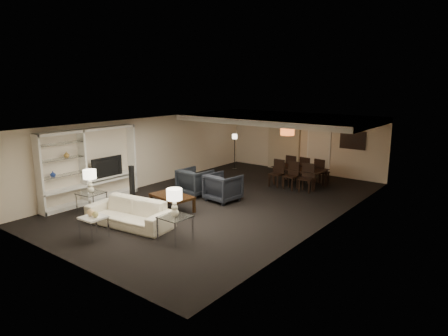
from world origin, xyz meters
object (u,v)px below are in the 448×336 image
object	(u,v)px
armchair_right	(223,187)
chair_fm	(307,169)
pendant_light	(287,132)
television	(105,166)
sofa	(129,213)
dining_table	(299,177)
floor_lamp	(235,152)
table_lamp_right	(175,203)
chair_fl	(293,167)
table_lamp_left	(90,181)
vase_amber	(66,155)
marble_table	(94,227)
side_table_left	(92,203)
vase_blue	(53,174)
chair_nl	(276,173)
side_table_right	(175,228)
coffee_table	(172,203)
chair_nr	(306,178)
floor_speaker	(132,183)
chair_nm	(291,176)
chair_fr	(322,172)
armchair_left	(195,182)

from	to	relation	value
armchair_right	chair_fm	xyz separation A→B (m)	(1.02, 3.91, 0.04)
pendant_light	television	xyz separation A→B (m)	(-3.58, -5.58, -0.85)
sofa	chair_fm	xyz separation A→B (m)	(1.62, 7.21, 0.14)
dining_table	floor_lamp	size ratio (longest dim) A/B	1.22
table_lamp_right	dining_table	distance (m)	6.59
table_lamp_right	chair_fm	distance (m)	7.23
pendant_light	chair_fl	world-z (taller)	pendant_light
pendant_light	armchair_right	world-z (taller)	pendant_light
table_lamp_left	vase_amber	world-z (taller)	vase_amber
pendant_light	marble_table	xyz separation A→B (m)	(-0.97, -7.86, -1.65)
side_table_left	chair_fm	xyz separation A→B (m)	(3.32, 7.21, 0.18)
vase_blue	table_lamp_right	bearing A→B (deg)	7.72
armchair_right	chair_nl	xyz separation A→B (m)	(0.42, 2.61, 0.04)
chair_nl	side_table_left	bearing A→B (deg)	-113.39
side_table_right	floor_lamp	xyz separation A→B (m)	(-3.63, 7.37, 0.46)
side_table_left	sofa	bearing A→B (deg)	0.00
table_lamp_right	vase_blue	world-z (taller)	table_lamp_right
dining_table	vase_amber	bearing A→B (deg)	-118.85
coffee_table	chair_fm	bearing A→B (deg)	73.85
dining_table	chair_nr	bearing A→B (deg)	-43.55
side_table_right	floor_speaker	distance (m)	3.72
coffee_table	dining_table	distance (m)	5.22
coffee_table	floor_speaker	size ratio (longest dim) A/B	1.13
chair_nm	side_table_right	bearing A→B (deg)	-87.01
chair_nl	floor_lamp	xyz separation A→B (m)	(-2.95, 1.46, 0.28)
sofa	table_lamp_right	world-z (taller)	table_lamp_right
dining_table	floor_lamp	bearing A→B (deg)	170.83
floor_speaker	television	bearing A→B (deg)	-157.56
table_lamp_left	marble_table	bearing A→B (deg)	-32.91
sofa	floor_speaker	distance (m)	2.28
sofa	dining_table	xyz separation A→B (m)	(1.62, 6.56, -0.02)
coffee_table	vase_blue	distance (m)	3.55
pendant_light	television	size ratio (longest dim) A/B	0.46
coffee_table	chair_fr	bearing A→B (deg)	68.37
floor_speaker	floor_lamp	world-z (taller)	floor_lamp
chair_fl	chair_fm	size ratio (longest dim) A/B	1.00
vase_amber	dining_table	distance (m)	8.03
pendant_light	chair_nr	distance (m)	2.08
side_table_left	floor_lamp	size ratio (longest dim) A/B	0.43
marble_table	chair_nl	world-z (taller)	chair_nl
side_table_right	vase_blue	xyz separation A→B (m)	(-4.34, -0.59, 0.84)
coffee_table	chair_nr	bearing A→B (deg)	62.71
sofa	dining_table	world-z (taller)	sofa
table_lamp_right	floor_speaker	world-z (taller)	table_lamp_right
table_lamp_left	floor_speaker	bearing A→B (deg)	89.80
chair_nm	chair_fr	bearing A→B (deg)	67.48
chair_fr	armchair_left	bearing A→B (deg)	61.63
marble_table	dining_table	size ratio (longest dim) A/B	0.29
chair_nl	chair_fm	bearing A→B (deg)	66.58
pendant_light	dining_table	world-z (taller)	pendant_light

